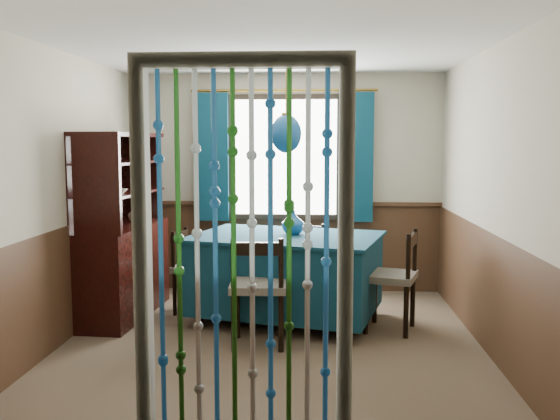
# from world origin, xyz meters

# --- Properties ---
(floor) EXTENTS (4.00, 4.00, 0.00)m
(floor) POSITION_xyz_m (0.00, 0.00, 0.00)
(floor) COLOR brown
(floor) RESTS_ON ground
(ceiling) EXTENTS (4.00, 4.00, 0.00)m
(ceiling) POSITION_xyz_m (0.00, 0.00, 2.50)
(ceiling) COLOR silver
(ceiling) RESTS_ON ground
(wall_back) EXTENTS (3.60, 0.00, 3.60)m
(wall_back) POSITION_xyz_m (0.00, 2.00, 1.25)
(wall_back) COLOR #B9AF97
(wall_back) RESTS_ON ground
(wall_front) EXTENTS (3.60, 0.00, 3.60)m
(wall_front) POSITION_xyz_m (0.00, -2.00, 1.25)
(wall_front) COLOR #B9AF97
(wall_front) RESTS_ON ground
(wall_left) EXTENTS (0.00, 4.00, 4.00)m
(wall_left) POSITION_xyz_m (-1.80, 0.00, 1.25)
(wall_left) COLOR #B9AF97
(wall_left) RESTS_ON ground
(wall_right) EXTENTS (0.00, 4.00, 4.00)m
(wall_right) POSITION_xyz_m (1.80, 0.00, 1.25)
(wall_right) COLOR #B9AF97
(wall_right) RESTS_ON ground
(wainscot_back) EXTENTS (3.60, 0.00, 3.60)m
(wainscot_back) POSITION_xyz_m (0.00, 1.99, 0.50)
(wainscot_back) COLOR #412919
(wainscot_back) RESTS_ON ground
(wainscot_front) EXTENTS (3.60, 0.00, 3.60)m
(wainscot_front) POSITION_xyz_m (0.00, -1.99, 0.50)
(wainscot_front) COLOR #412919
(wainscot_front) RESTS_ON ground
(wainscot_left) EXTENTS (0.00, 4.00, 4.00)m
(wainscot_left) POSITION_xyz_m (-1.79, 0.00, 0.50)
(wainscot_left) COLOR #412919
(wainscot_left) RESTS_ON ground
(wainscot_right) EXTENTS (0.00, 4.00, 4.00)m
(wainscot_right) POSITION_xyz_m (1.79, 0.00, 0.50)
(wainscot_right) COLOR #412919
(wainscot_right) RESTS_ON ground
(window) EXTENTS (1.32, 0.12, 1.42)m
(window) POSITION_xyz_m (0.00, 1.95, 1.55)
(window) COLOR black
(window) RESTS_ON wall_back
(doorway) EXTENTS (1.16, 0.12, 2.18)m
(doorway) POSITION_xyz_m (0.00, -1.94, 1.05)
(doorway) COLOR silver
(doorway) RESTS_ON ground
(dining_table) EXTENTS (1.98, 1.60, 0.84)m
(dining_table) POSITION_xyz_m (0.09, 0.71, 0.48)
(dining_table) COLOR #0D3245
(dining_table) RESTS_ON floor
(chair_near) EXTENTS (0.49, 0.47, 0.95)m
(chair_near) POSITION_xyz_m (-0.11, -0.04, 0.50)
(chair_near) COLOR black
(chair_near) RESTS_ON floor
(chair_far) EXTENTS (0.57, 0.57, 0.85)m
(chair_far) POSITION_xyz_m (0.23, 1.42, 0.45)
(chair_far) COLOR black
(chair_far) RESTS_ON floor
(chair_left) EXTENTS (0.47, 0.48, 0.85)m
(chair_left) POSITION_xyz_m (-0.87, 0.98, 0.45)
(chair_left) COLOR black
(chair_left) RESTS_ON floor
(chair_right) EXTENTS (0.56, 0.57, 0.93)m
(chair_right) POSITION_xyz_m (1.09, 0.47, 0.49)
(chair_right) COLOR black
(chair_right) RESTS_ON floor
(sideboard) EXTENTS (0.58, 1.42, 1.81)m
(sideboard) POSITION_xyz_m (-1.54, 0.80, 0.62)
(sideboard) COLOR black
(sideboard) RESTS_ON floor
(pendant_lamp) EXTENTS (0.29, 0.29, 0.88)m
(pendant_lamp) POSITION_xyz_m (0.09, 0.71, 1.80)
(pendant_lamp) COLOR olive
(pendant_lamp) RESTS_ON ceiling
(vase_table) EXTENTS (0.20, 0.20, 0.21)m
(vase_table) POSITION_xyz_m (0.16, 0.79, 0.94)
(vase_table) COLOR navy
(vase_table) RESTS_ON dining_table
(bowl_shelf) EXTENTS (0.25, 0.25, 0.05)m
(bowl_shelf) POSITION_xyz_m (-1.48, 0.51, 1.27)
(bowl_shelf) COLOR beige
(bowl_shelf) RESTS_ON sideboard
(vase_sideboard) EXTENTS (0.19, 0.19, 0.18)m
(vase_sideboard) POSITION_xyz_m (-1.48, 1.10, 1.00)
(vase_sideboard) COLOR beige
(vase_sideboard) RESTS_ON sideboard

